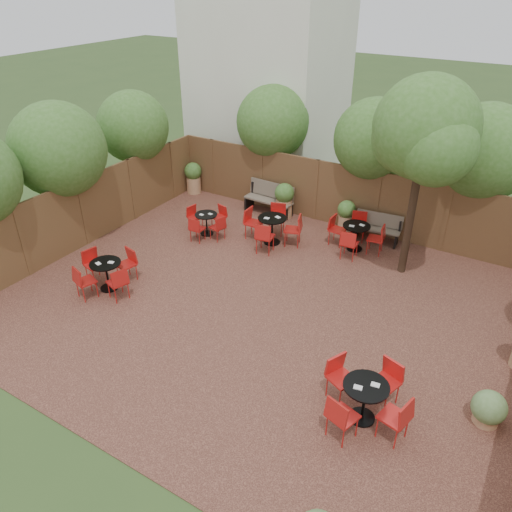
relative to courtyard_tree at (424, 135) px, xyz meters
The scene contains 12 objects.
ground 5.52m from the courtyard_tree, 126.07° to the right, with size 80.00×80.00×0.00m, color #354F23.
courtyard_paving 5.51m from the courtyard_tree, 126.07° to the right, with size 12.00×10.00×0.02m, color #3B1F18.
fence_back 4.02m from the courtyard_tree, 144.37° to the left, with size 12.00×0.08×2.00m, color #53321E.
fence_left 9.42m from the courtyard_tree, 158.62° to the right, with size 0.08×10.00×2.00m, color #53321E.
neighbour_building 8.36m from the courtyard_tree, 145.63° to the left, with size 5.00×4.00×8.00m, color silver.
overhang_foliage 4.83m from the courtyard_tree, behind, with size 15.43×10.85×2.64m.
courtyard_tree is the anchor object (origin of this frame).
park_bench_left 5.97m from the courtyard_tree, 164.49° to the left, with size 1.67×0.60×1.02m.
park_bench_right 3.73m from the courtyard_tree, 131.30° to the left, with size 1.41×0.59×0.84m.
bistro_tables 4.95m from the courtyard_tree, 142.47° to the right, with size 8.67×7.46×0.95m.
planters 4.12m from the courtyard_tree, behind, with size 11.92×4.39×1.16m.
low_shrubs 7.97m from the courtyard_tree, 72.38° to the right, with size 2.24×4.31×0.72m.
Camera 1 is at (4.97, -8.46, 7.12)m, focal length 34.95 mm.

